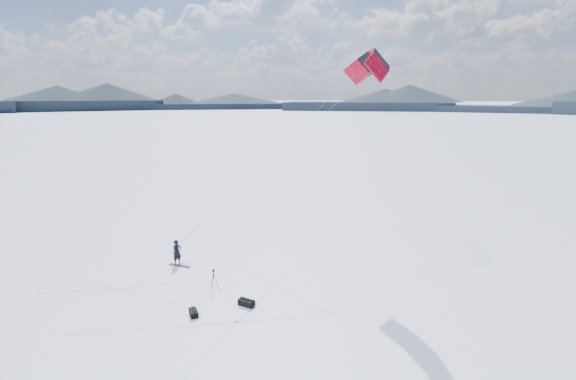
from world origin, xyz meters
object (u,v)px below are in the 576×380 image
at_px(tripod, 214,277).
at_px(gear_bag_a, 246,302).
at_px(gear_bag_b, 194,313).
at_px(snowkiter, 178,265).
at_px(snowboard, 180,266).

xyz_separation_m(tripod, gear_bag_a, (2.56, -0.91, -0.68)).
xyz_separation_m(gear_bag_a, gear_bag_b, (-2.11, -1.94, -0.02)).
height_order(snowkiter, gear_bag_a, snowkiter).
xyz_separation_m(snowboard, gear_bag_a, (6.64, -3.28, 0.16)).
distance_m(snowkiter, gear_bag_a, 7.72).
distance_m(snowboard, tripod, 4.79).
bearing_deg(gear_bag_a, snowkiter, 162.35).
bearing_deg(snowkiter, gear_bag_b, -115.13).
height_order(snowkiter, gear_bag_b, snowkiter).
distance_m(tripod, gear_bag_a, 2.80).
bearing_deg(tripod, gear_bag_a, -38.37).
distance_m(gear_bag_a, gear_bag_b, 2.87).
relative_size(tripod, gear_bag_a, 1.41).
relative_size(snowkiter, gear_bag_a, 1.85).
xyz_separation_m(snowboard, gear_bag_b, (4.53, -5.22, 0.14)).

